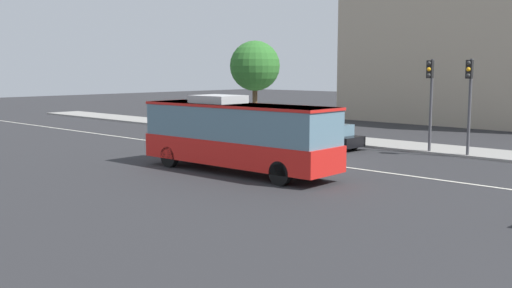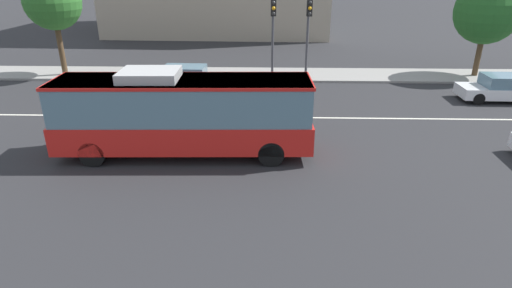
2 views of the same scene
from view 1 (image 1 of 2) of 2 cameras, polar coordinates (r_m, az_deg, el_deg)
ground_plane at (r=29.74m, az=5.12°, el=-1.78°), size 160.00×160.00×0.00m
sidewalk_kerb at (r=36.85m, az=13.39°, el=-0.10°), size 80.00×3.64×0.14m
lane_centre_line at (r=29.74m, az=5.12°, el=-1.77°), size 76.00×0.16×0.01m
transit_bus at (r=26.57m, az=-1.87°, el=1.11°), size 10.07×2.81×3.46m
sedan_black at (r=35.05m, az=6.81°, el=0.76°), size 4.57×1.99×1.46m
traffic_light_near_corner at (r=32.76m, az=19.94°, el=4.91°), size 0.34×0.62×5.20m
traffic_light_mid_block at (r=33.68m, az=16.52°, el=5.10°), size 0.33×0.62×5.20m
street_tree_kerbside_centre at (r=42.78m, az=-0.11°, el=7.53°), size 3.61×3.61×6.71m
office_block_background at (r=58.04m, az=22.57°, el=10.49°), size 23.66×18.13×17.00m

